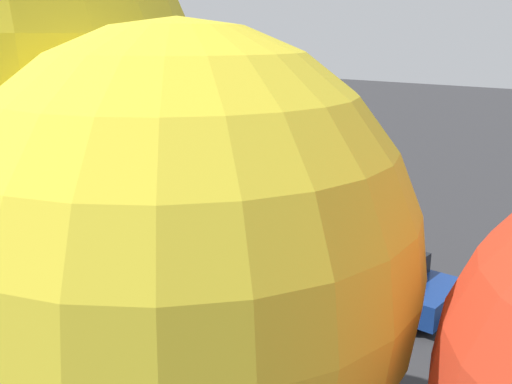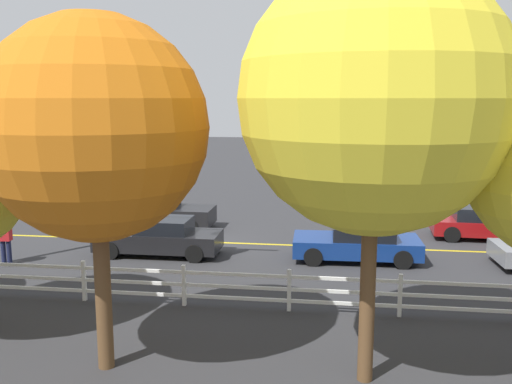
% 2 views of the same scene
% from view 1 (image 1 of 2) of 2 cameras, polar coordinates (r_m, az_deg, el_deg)
% --- Properties ---
extents(ground_plane, '(120.00, 120.00, 0.00)m').
position_cam_1_polar(ground_plane, '(19.50, -2.86, -3.45)').
color(ground_plane, '#2D2D30').
extents(lane_center_stripe, '(28.00, 0.16, 0.01)m').
position_cam_1_polar(lane_center_stripe, '(17.07, 6.76, -6.32)').
color(lane_center_stripe, gold).
rests_on(lane_center_stripe, ground_plane).
extents(signal_assembly, '(7.09, 0.38, 6.71)m').
position_cam_1_polar(signal_assembly, '(19.28, -22.48, 9.60)').
color(signal_assembly, gray).
rests_on(signal_assembly, ground_plane).
extents(car_1, '(4.50, 1.82, 1.35)m').
position_cam_1_polar(car_1, '(18.49, -8.62, -2.55)').
color(car_1, black).
rests_on(car_1, ground_plane).
extents(car_2, '(4.64, 1.90, 1.47)m').
position_cam_1_polar(car_2, '(22.04, -2.60, 0.66)').
color(car_2, black).
rests_on(car_2, ground_plane).
extents(car_4, '(4.44, 2.10, 1.27)m').
position_cam_1_polar(car_4, '(14.31, 11.00, -8.19)').
color(car_4, navy).
rests_on(car_4, ground_plane).
extents(pedestrian, '(0.42, 0.29, 1.69)m').
position_cam_1_polar(pedestrian, '(21.37, -20.95, -0.19)').
color(pedestrian, '#191E3F').
rests_on(pedestrian, ground_plane).
extents(white_rail_fence, '(26.10, 0.10, 1.15)m').
position_cam_1_polar(white_rail_fence, '(13.15, -14.70, -10.76)').
color(white_rail_fence, white).
rests_on(white_rail_fence, ground_plane).
extents(tree_3, '(3.77, 3.77, 6.42)m').
position_cam_1_polar(tree_3, '(4.69, -7.06, -6.98)').
color(tree_3, brown).
rests_on(tree_3, ground_plane).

